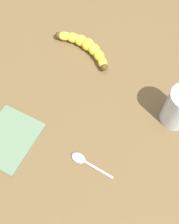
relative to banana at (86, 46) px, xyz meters
The scene contains 4 objects.
wooden_tabletop 16.03cm from the banana, 114.95° to the right, with size 120.00×120.00×3.00cm, color brown.
banana is the anchor object (origin of this frame).
teaspoon 33.70cm from the banana, 119.97° to the right, with size 6.96×10.37×0.80cm.
folded_napkin 34.04cm from the banana, 152.05° to the right, with size 14.91×12.41×0.60cm, color slate.
Camera 1 is at (-17.71, -33.18, 64.66)cm, focal length 42.78 mm.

